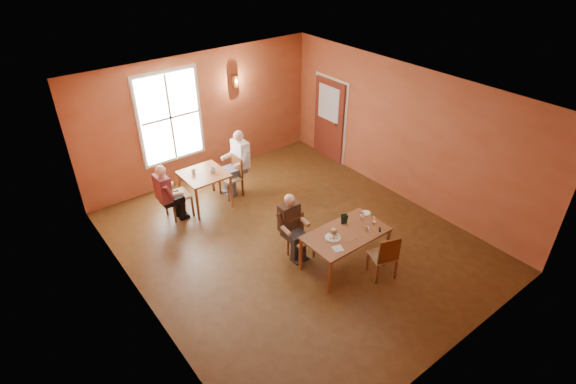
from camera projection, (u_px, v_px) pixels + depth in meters
ground at (294, 241)px, 8.97m from camera, size 6.00×7.00×0.01m
wall_back at (202, 117)px, 10.52m from camera, size 6.00×0.04×3.00m
wall_front at (462, 282)px, 5.83m from camera, size 6.00×0.04×3.00m
wall_left at (136, 238)px, 6.62m from camera, size 0.04×7.00×3.00m
wall_right at (403, 133)px, 9.73m from camera, size 0.04×7.00×3.00m
ceiling at (295, 97)px, 7.37m from camera, size 6.00×7.00×0.04m
window at (170, 118)px, 9.96m from camera, size 1.36×0.10×1.96m
door at (329, 120)px, 11.48m from camera, size 0.12×1.04×2.10m
wall_sconce at (235, 81)px, 10.54m from camera, size 0.16×0.16×0.28m
main_table at (345, 248)px, 8.20m from camera, size 1.52×0.85×0.71m
chair_diner_main at (301, 238)px, 8.34m from camera, size 0.38×0.38×0.86m
diner_main at (302, 230)px, 8.22m from camera, size 0.50×0.50×1.26m
chair_empty at (383, 255)px, 7.90m from camera, size 0.51×0.51×0.92m
plate_food at (333, 237)px, 7.88m from camera, size 0.35×0.35×0.04m
sandwich at (333, 232)px, 7.95m from camera, size 0.08×0.08×0.10m
goblet_a at (362, 217)px, 8.28m from camera, size 0.09×0.09×0.19m
goblet_b at (374, 221)px, 8.18m from camera, size 0.07×0.07×0.18m
goblet_c at (368, 227)px, 8.00m from camera, size 0.09×0.09×0.19m
menu_stand at (344, 219)px, 8.21m from camera, size 0.13×0.10×0.19m
knife at (352, 240)px, 7.84m from camera, size 0.19×0.03×0.00m
napkin at (338, 249)px, 7.64m from camera, size 0.22×0.22×0.01m
side_plate at (366, 213)px, 8.54m from camera, size 0.19×0.19×0.01m
sunglasses at (380, 230)px, 8.08m from camera, size 0.11×0.11×0.02m
second_table at (205, 189)px, 9.86m from camera, size 0.91×0.91×0.80m
chair_diner_white at (230, 177)px, 10.16m from camera, size 0.42×0.42×0.94m
diner_white at (231, 167)px, 10.05m from camera, size 0.57×0.57×1.44m
chair_diner_maroon at (178, 194)px, 9.46m from camera, size 0.46×0.46×1.04m
diner_maroon at (175, 190)px, 9.38m from camera, size 0.52×0.52×1.30m
cup_a at (213, 170)px, 9.66m from camera, size 0.16×0.16×0.10m
cup_b at (193, 172)px, 9.61m from camera, size 0.13×0.13×0.10m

